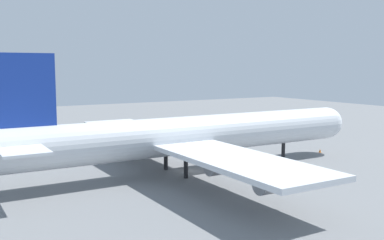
{
  "coord_description": "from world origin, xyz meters",
  "views": [
    {
      "loc": [
        -38.36,
        -64.38,
        17.71
      ],
      "look_at": [
        0.0,
        0.0,
        8.82
      ],
      "focal_mm": 42.05,
      "sensor_mm": 36.0,
      "label": 1
    }
  ],
  "objects": [
    {
      "name": "safety_cone_nose",
      "position": [
        31.5,
        0.89,
        0.37
      ],
      "size": [
        0.52,
        0.52,
        0.74
      ],
      "primitive_type": "cone",
      "color": "orange",
      "rests_on": "ground_plane"
    },
    {
      "name": "ground_plane",
      "position": [
        0.0,
        0.0,
        0.0
      ],
      "size": [
        279.98,
        279.98,
        0.0
      ],
      "primitive_type": "plane",
      "color": "slate"
    },
    {
      "name": "cargo_airplane",
      "position": [
        -0.4,
        0.0,
        6.2
      ],
      "size": [
        70.0,
        63.75,
        19.59
      ],
      "color": "silver",
      "rests_on": "ground_plane"
    }
  ]
}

